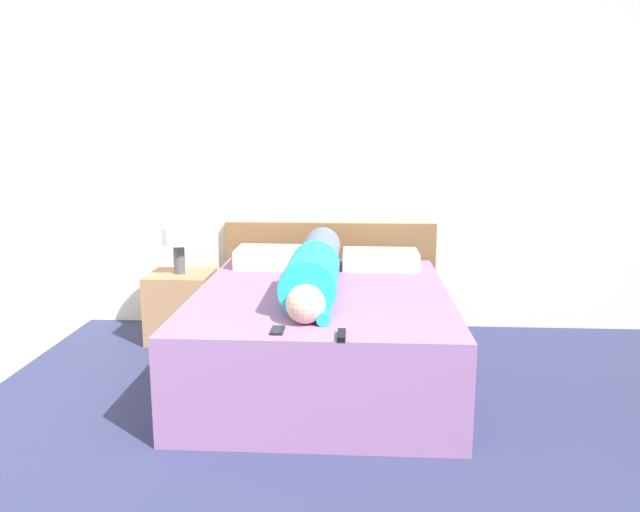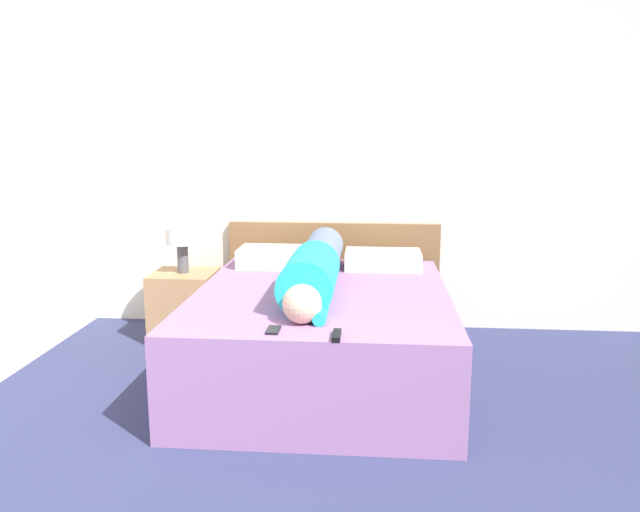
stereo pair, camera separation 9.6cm
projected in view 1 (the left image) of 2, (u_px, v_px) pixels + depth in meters
name	position (u px, v px, depth m)	size (l,w,h in m)	color
wall_back	(357.00, 166.00, 4.95)	(5.69, 0.06, 2.60)	silver
bed	(321.00, 334.00, 3.99)	(1.57, 1.98, 0.58)	#936699
headboard	(329.00, 275.00, 5.06)	(1.69, 0.04, 0.85)	brown
nightstand	(181.00, 306.00, 4.76)	(0.47, 0.44, 0.52)	#A37A51
table_lamp	(178.00, 240.00, 4.66)	(0.24, 0.24, 0.35)	#4C4C51
person_lying	(314.00, 268.00, 3.92)	(0.31, 1.68, 0.31)	#DBB293
pillow_near_headboard	(275.00, 257.00, 4.63)	(0.58, 0.36, 0.14)	silver
pillow_second	(380.00, 259.00, 4.59)	(0.55, 0.36, 0.12)	silver
tv_remote	(341.00, 335.00, 3.02)	(0.04, 0.15, 0.02)	black
cell_phone	(277.00, 330.00, 3.11)	(0.06, 0.13, 0.01)	black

